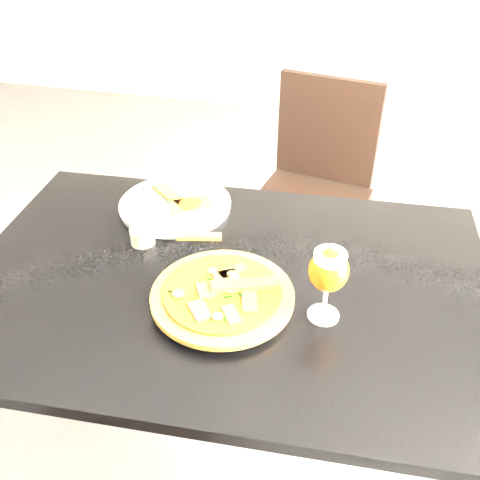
% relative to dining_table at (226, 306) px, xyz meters
% --- Properties ---
extents(dining_table, '(1.24, 0.86, 0.75)m').
position_rel_dining_table_xyz_m(dining_table, '(0.00, 0.00, 0.00)').
color(dining_table, black).
rests_on(dining_table, ground).
extents(chair_far, '(0.48, 0.48, 0.88)m').
position_rel_dining_table_xyz_m(chair_far, '(0.12, 0.90, -0.17)').
color(chair_far, black).
rests_on(chair_far, ground).
extents(plate_main, '(0.31, 0.31, 0.01)m').
position_rel_dining_table_xyz_m(plate_main, '(0.03, -0.07, 0.10)').
color(plate_main, silver).
rests_on(plate_main, dining_table).
extents(pizza, '(0.31, 0.31, 0.03)m').
position_rel_dining_table_xyz_m(pizza, '(0.02, -0.08, 0.11)').
color(pizza, '#9C6025').
rests_on(pizza, plate_main).
extents(plate_second, '(0.38, 0.38, 0.02)m').
position_rel_dining_table_xyz_m(plate_second, '(-0.21, 0.26, 0.10)').
color(plate_second, silver).
rests_on(plate_second, dining_table).
extents(crust_scraps, '(0.20, 0.15, 0.01)m').
position_rel_dining_table_xyz_m(crust_scraps, '(-0.18, 0.26, 0.11)').
color(crust_scraps, '#9C6025').
rests_on(crust_scraps, plate_second).
extents(loose_crust, '(0.11, 0.05, 0.01)m').
position_rel_dining_table_xyz_m(loose_crust, '(-0.10, 0.13, 0.09)').
color(loose_crust, '#9C6025').
rests_on(loose_crust, dining_table).
extents(sauce_cup, '(0.06, 0.06, 0.04)m').
position_rel_dining_table_xyz_m(sauce_cup, '(-0.23, 0.08, 0.11)').
color(sauce_cup, silver).
rests_on(sauce_cup, dining_table).
extents(beer_glass, '(0.08, 0.08, 0.17)m').
position_rel_dining_table_xyz_m(beer_glass, '(0.23, -0.08, 0.21)').
color(beer_glass, silver).
rests_on(beer_glass, dining_table).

